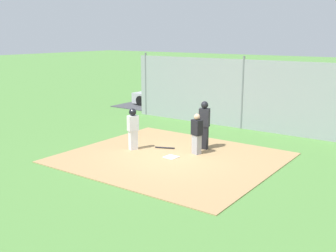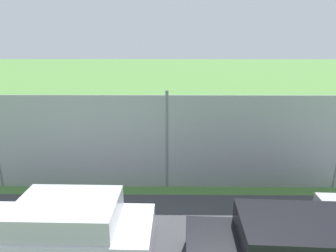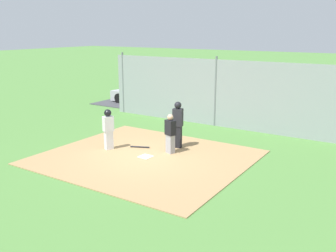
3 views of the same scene
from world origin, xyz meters
name	(u,v)px [view 3 (image 3 of 3)]	position (x,y,z in m)	size (l,w,h in m)	color
ground_plane	(146,158)	(0.00, 0.00, 0.00)	(140.00, 140.00, 0.00)	#51843D
dirt_infield	(146,157)	(0.00, 0.00, 0.01)	(7.20, 6.40, 0.03)	#A88456
home_plate	(146,157)	(0.00, 0.00, 0.04)	(0.44, 0.44, 0.02)	white
catcher	(170,133)	(-0.51, -0.88, 0.80)	(0.44, 0.37, 1.50)	#9E9EA3
umpire	(178,123)	(-0.38, -1.62, 1.01)	(0.44, 0.35, 1.84)	black
runner	(108,127)	(1.75, 0.03, 0.93)	(0.39, 0.45, 1.59)	silver
baseball_bat	(140,147)	(0.85, -0.78, 0.06)	(0.06, 0.06, 0.77)	black
backstop_fence	(216,93)	(0.00, -5.70, 1.60)	(12.00, 0.10, 3.35)	#93999E
parking_lot	(240,113)	(0.00, -8.91, 0.02)	(18.00, 5.20, 0.04)	#424247
parked_car_white	(282,108)	(-2.36, -8.79, 0.61)	(4.23, 1.94, 1.28)	silver
parked_car_dark	(204,97)	(2.60, -9.46, 0.61)	(4.28, 2.04, 1.28)	black
parked_car_silver	(145,94)	(6.17, -8.31, 0.61)	(4.27, 2.02, 1.28)	#B2B2B7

